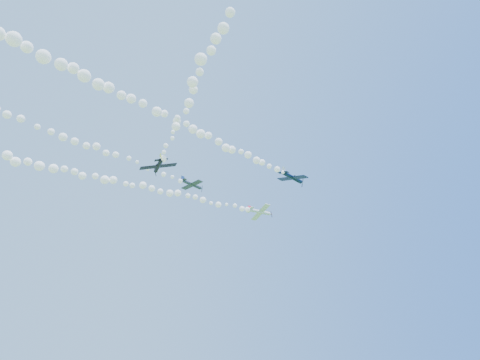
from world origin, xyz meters
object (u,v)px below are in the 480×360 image
object	(u,v)px
plane_grey	(192,184)
plane_black	(158,166)
plane_white	(260,212)
plane_navy	(292,177)

from	to	relation	value
plane_grey	plane_black	bearing A→B (deg)	-141.18
plane_white	plane_black	xyz separation A→B (m)	(-33.10, -30.64, -8.11)
plane_white	plane_navy	distance (m)	23.55
plane_navy	plane_grey	size ratio (longest dim) A/B	1.13
plane_white	plane_navy	size ratio (longest dim) A/B	1.05
plane_white	plane_grey	size ratio (longest dim) A/B	1.18
plane_white	plane_grey	distance (m)	24.24
plane_navy	plane_black	size ratio (longest dim) A/B	1.21
plane_navy	plane_grey	bearing A→B (deg)	123.09
plane_navy	plane_black	distance (m)	32.45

